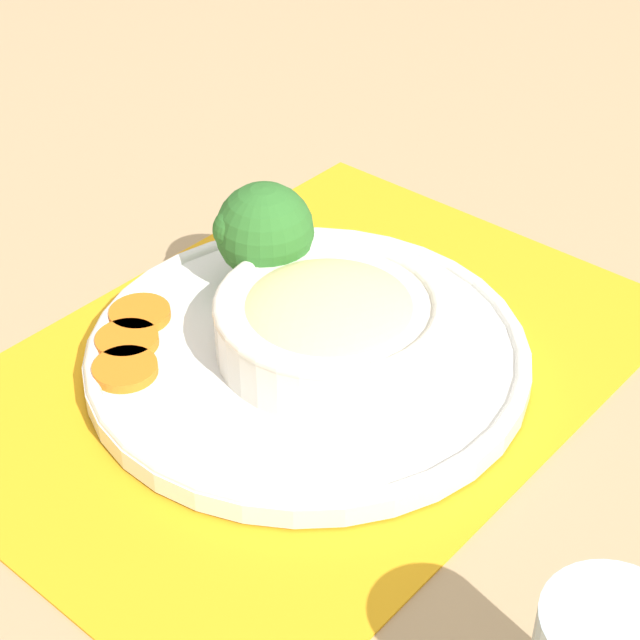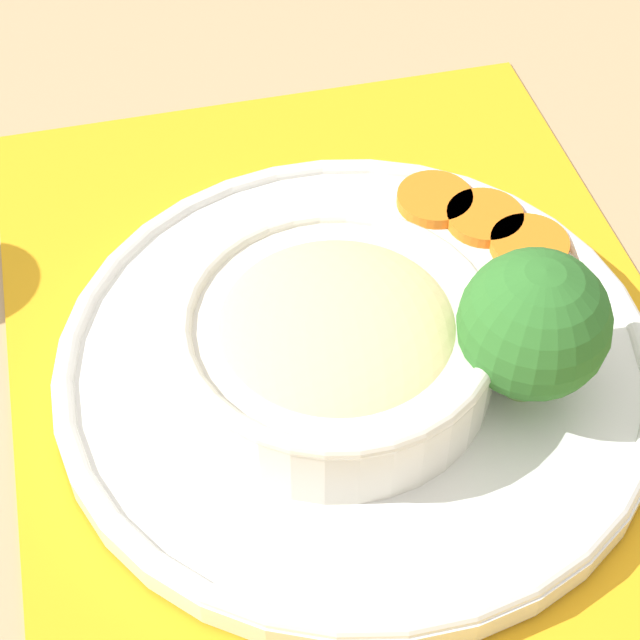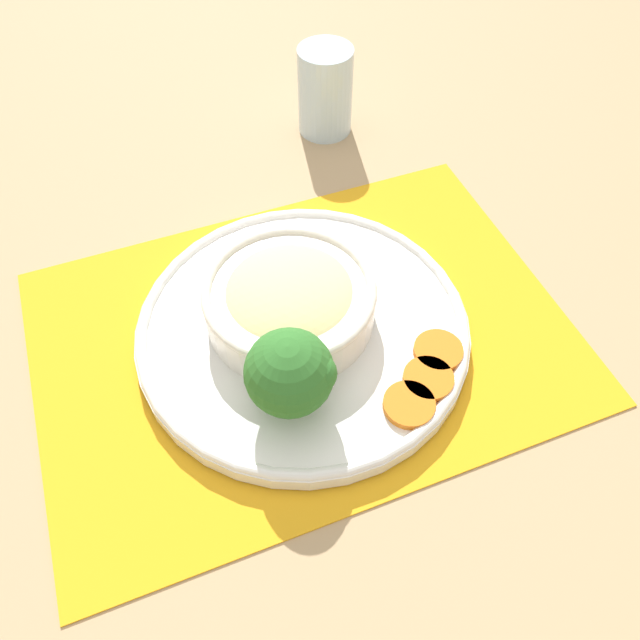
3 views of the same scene
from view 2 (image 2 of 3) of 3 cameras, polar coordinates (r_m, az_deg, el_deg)
name	(u,v)px [view 2 (image 2 of 3)]	position (r m, az deg, el deg)	size (l,w,h in m)	color
ground_plane	(356,380)	(0.59, 1.92, -3.22)	(4.00, 4.00, 0.00)	tan
placemat	(356,378)	(0.59, 1.93, -3.10)	(0.56, 0.43, 0.00)	orange
plate	(357,362)	(0.58, 1.96, -2.28)	(0.32, 0.32, 0.02)	white
bowl	(337,340)	(0.55, 0.90, -1.09)	(0.17, 0.17, 0.05)	silver
broccoli_floret	(534,324)	(0.53, 11.36, -0.19)	(0.08, 0.08, 0.09)	#759E51
carrot_slice_near	(529,244)	(0.64, 11.10, 3.98)	(0.05, 0.05, 0.01)	orange
carrot_slice_middle	(485,218)	(0.65, 8.77, 5.42)	(0.05, 0.05, 0.01)	orange
carrot_slice_far	(435,199)	(0.66, 6.13, 6.42)	(0.05, 0.05, 0.01)	orange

